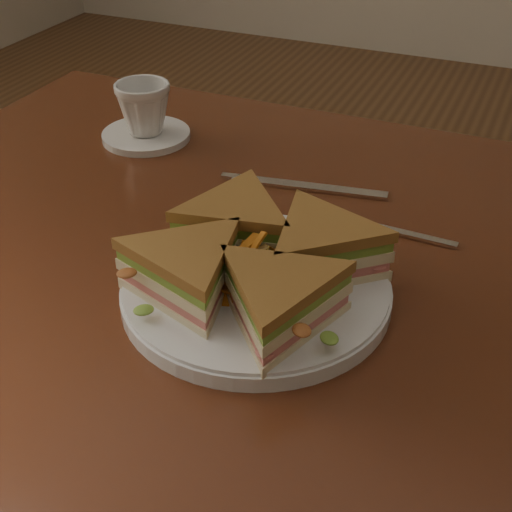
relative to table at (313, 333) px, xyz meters
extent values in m
cube|color=#3A190D|center=(0.00, 0.00, 0.08)|extent=(1.20, 0.80, 0.04)
cylinder|color=#34190F|center=(-0.54, 0.34, -0.30)|extent=(0.06, 0.06, 0.71)
cylinder|color=silver|center=(-0.04, -0.08, 0.11)|extent=(0.27, 0.27, 0.02)
cube|color=silver|center=(0.07, 0.09, 0.10)|extent=(0.13, 0.02, 0.00)
ellipsoid|color=silver|center=(-0.03, 0.10, 0.10)|extent=(0.05, 0.03, 0.01)
cube|color=silver|center=(-0.07, 0.15, 0.10)|extent=(0.20, 0.05, 0.00)
cube|color=silver|center=(-0.15, 0.14, 0.10)|extent=(0.05, 0.02, 0.00)
cylinder|color=silver|center=(-0.33, 0.20, 0.10)|extent=(0.13, 0.13, 0.01)
imported|color=silver|center=(-0.33, 0.20, 0.15)|extent=(0.10, 0.10, 0.07)
camera|label=1|loc=(0.19, -0.61, 0.54)|focal=50.00mm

